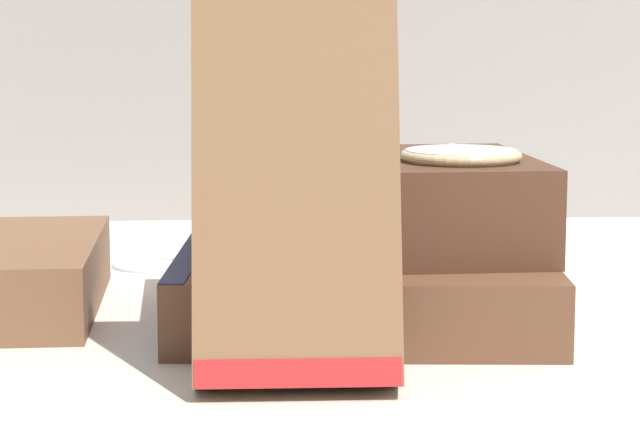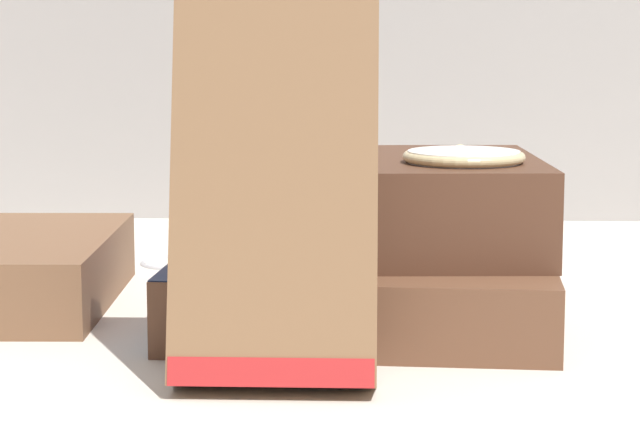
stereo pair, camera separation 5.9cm
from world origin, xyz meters
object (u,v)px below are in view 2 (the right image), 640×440
Objects in this scene: book_flat_bottom at (354,291)px; book_leaning_front at (275,202)px; book_flat_top at (359,204)px; reading_glasses at (226,261)px; pocket_watch at (464,157)px.

book_leaning_front is at bearing -102.94° from book_flat_bottom.
book_flat_top reaches higher than reading_glasses.
book_flat_bottom is 1.76× the size of reading_glasses.
book_flat_bottom is 3.09× the size of pocket_watch.
book_flat_bottom is 0.09m from pocket_watch.
book_leaning_front is 2.61× the size of pocket_watch.
book_leaning_front is 1.48× the size of reading_glasses.
book_flat_bottom is 0.13m from book_leaning_front.
book_flat_top is at bearing 74.65° from book_leaning_front.
reading_glasses is (-0.05, 0.28, -0.08)m from book_leaning_front.
book_flat_top is at bearing 86.20° from book_flat_bottom.
book_flat_bottom is at bearing -66.74° from reading_glasses.
book_flat_bottom is 0.19m from reading_glasses.
pocket_watch is at bearing -24.92° from book_flat_top.
book_leaning_front reaches higher than pocket_watch.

